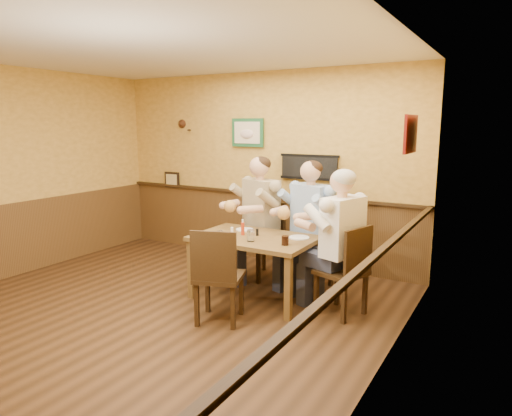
{
  "coord_description": "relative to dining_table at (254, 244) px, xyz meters",
  "views": [
    {
      "loc": [
        3.39,
        -3.44,
        2.04
      ],
      "look_at": [
        0.81,
        0.98,
        1.1
      ],
      "focal_mm": 32.0,
      "sensor_mm": 36.0,
      "label": 1
    }
  ],
  "objects": [
    {
      "name": "cola_tumbler",
      "position": [
        0.49,
        -0.17,
        0.14
      ],
      "size": [
        0.08,
        0.08,
        0.1
      ],
      "primitive_type": "cylinder",
      "rotation": [
        0.0,
        0.0,
        -0.0
      ],
      "color": "black",
      "rests_on": "dining_table"
    },
    {
      "name": "chair_back_left",
      "position": [
        -0.31,
        0.7,
        -0.15
      ],
      "size": [
        0.62,
        0.62,
        1.02
      ],
      "primitive_type": null,
      "rotation": [
        0.0,
        0.0,
        -0.4
      ],
      "color": "#352411",
      "rests_on": "ground"
    },
    {
      "name": "plate_far_left",
      "position": [
        -0.27,
        0.22,
        0.1
      ],
      "size": [
        0.28,
        0.28,
        0.01
      ],
      "primitive_type": "cylinder",
      "rotation": [
        0.0,
        0.0,
        0.37
      ],
      "color": "white",
      "rests_on": "dining_table"
    },
    {
      "name": "chair_back_right",
      "position": [
        0.41,
        0.71,
        -0.15
      ],
      "size": [
        0.59,
        0.59,
        1.01
      ],
      "primitive_type": null,
      "rotation": [
        0.0,
        0.0,
        -0.32
      ],
      "color": "#352411",
      "rests_on": "ground"
    },
    {
      "name": "room",
      "position": [
        -0.63,
        -0.86,
        1.03
      ],
      "size": [
        5.02,
        5.03,
        2.81
      ],
      "color": "#331F0F",
      "rests_on": "ground"
    },
    {
      "name": "water_glass_left",
      "position": [
        -0.25,
        -0.34,
        0.14
      ],
      "size": [
        0.07,
        0.07,
        0.11
      ],
      "primitive_type": "cylinder",
      "rotation": [
        0.0,
        0.0,
        0.05
      ],
      "color": "white",
      "rests_on": "dining_table"
    },
    {
      "name": "plate_far_right",
      "position": [
        0.49,
        0.18,
        0.1
      ],
      "size": [
        0.24,
        0.24,
        0.02
      ],
      "primitive_type": "cylinder",
      "rotation": [
        0.0,
        0.0,
        0.01
      ],
      "color": "white",
      "rests_on": "dining_table"
    },
    {
      "name": "dining_table",
      "position": [
        0.0,
        0.0,
        0.0
      ],
      "size": [
        1.4,
        0.9,
        0.75
      ],
      "color": "brown",
      "rests_on": "ground"
    },
    {
      "name": "hot_sauce_bottle",
      "position": [
        -0.16,
        -0.01,
        0.18
      ],
      "size": [
        0.05,
        0.05,
        0.17
      ],
      "primitive_type": "cylinder",
      "rotation": [
        0.0,
        0.0,
        0.17
      ],
      "color": "#B83213",
      "rests_on": "dining_table"
    },
    {
      "name": "diner_tan_shirt",
      "position": [
        -0.31,
        0.7,
        0.07
      ],
      "size": [
        0.88,
        0.88,
        1.46
      ],
      "primitive_type": null,
      "rotation": [
        0.0,
        0.0,
        -0.4
      ],
      "color": "tan",
      "rests_on": "ground"
    },
    {
      "name": "diner_blue_polo",
      "position": [
        0.41,
        0.71,
        0.06
      ],
      "size": [
        0.84,
        0.84,
        1.44
      ],
      "primitive_type": null,
      "rotation": [
        0.0,
        0.0,
        -0.32
      ],
      "color": "#8DAAD3",
      "rests_on": "ground"
    },
    {
      "name": "water_glass_mid",
      "position": [
        0.08,
        -0.22,
        0.16
      ],
      "size": [
        0.12,
        0.12,
        0.13
      ],
      "primitive_type": "cylinder",
      "rotation": [
        0.0,
        0.0,
        0.43
      ],
      "color": "white",
      "rests_on": "dining_table"
    },
    {
      "name": "pepper_shaker",
      "position": [
        0.01,
        0.05,
        0.13
      ],
      "size": [
        0.04,
        0.04,
        0.08
      ],
      "primitive_type": "cylinder",
      "rotation": [
        0.0,
        0.0,
        -0.39
      ],
      "color": "black",
      "rests_on": "dining_table"
    },
    {
      "name": "salt_shaker",
      "position": [
        -0.28,
        -0.05,
        0.14
      ],
      "size": [
        0.04,
        0.04,
        0.09
      ],
      "primitive_type": "cylinder",
      "rotation": [
        0.0,
        0.0,
        0.27
      ],
      "color": "white",
      "rests_on": "dining_table"
    },
    {
      "name": "chair_right_end",
      "position": [
        1.05,
        0.06,
        -0.16
      ],
      "size": [
        0.58,
        0.58,
        1.0
      ],
      "primitive_type": null,
      "rotation": [
        0.0,
        0.0,
        -1.87
      ],
      "color": "#352411",
      "rests_on": "ground"
    },
    {
      "name": "diner_white_elder",
      "position": [
        1.05,
        0.06,
        0.05
      ],
      "size": [
        0.82,
        0.82,
        1.42
      ],
      "primitive_type": null,
      "rotation": [
        0.0,
        0.0,
        -1.87
      ],
      "color": "white",
      "rests_on": "ground"
    },
    {
      "name": "chair_near_side",
      "position": [
        0.02,
        -0.75,
        -0.15
      ],
      "size": [
        0.6,
        0.6,
        1.01
      ],
      "primitive_type": null,
      "rotation": [
        0.0,
        0.0,
        3.48
      ],
      "color": "#352411",
      "rests_on": "ground"
    }
  ]
}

